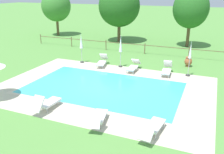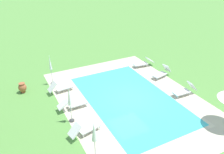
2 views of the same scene
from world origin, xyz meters
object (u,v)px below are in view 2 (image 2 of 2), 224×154
(sun_lounger_south_near_corner, at_px, (162,73))
(patio_umbrella_closed_row_east, at_px, (70,99))
(sun_lounger_north_near_steps, at_px, (85,128))
(terracotta_urn_near_fence, at_px, (22,88))
(sun_lounger_north_end, at_px, (185,90))
(patio_umbrella_closed_row_west, at_px, (94,134))
(sun_lounger_south_mid, at_px, (143,63))
(sun_lounger_north_mid, at_px, (61,87))
(sun_lounger_north_far, at_px, (73,104))
(patio_umbrella_closed_row_mid_west, at_px, (51,66))

(sun_lounger_south_near_corner, relative_size, patio_umbrella_closed_row_east, 0.75)
(sun_lounger_north_near_steps, bearing_deg, terracotta_urn_near_fence, 21.30)
(sun_lounger_north_end, xyz_separation_m, patio_umbrella_closed_row_west, (-2.58, 8.30, 1.25))
(sun_lounger_south_near_corner, bearing_deg, terracotta_urn_near_fence, 75.65)
(sun_lounger_south_mid, height_order, terracotta_urn_near_fence, sun_lounger_south_mid)
(sun_lounger_north_near_steps, height_order, sun_lounger_north_mid, sun_lounger_north_mid)
(sun_lounger_north_far, distance_m, sun_lounger_north_end, 8.14)
(patio_umbrella_closed_row_mid_west, bearing_deg, sun_lounger_north_far, -174.18)
(sun_lounger_north_end, xyz_separation_m, terracotta_urn_near_fence, (5.87, 10.59, 0.03))
(sun_lounger_north_end, height_order, patio_umbrella_closed_row_mid_west, patio_umbrella_closed_row_mid_west)
(sun_lounger_north_near_steps, relative_size, sun_lounger_north_end, 1.07)
(sun_lounger_south_mid, xyz_separation_m, patio_umbrella_closed_row_west, (-8.16, 8.43, 1.27))
(sun_lounger_north_mid, bearing_deg, patio_umbrella_closed_row_east, 173.55)
(sun_lounger_north_end, bearing_deg, sun_lounger_south_mid, -1.33)
(sun_lounger_north_mid, bearing_deg, sun_lounger_north_end, -120.18)
(sun_lounger_south_near_corner, distance_m, patio_umbrella_closed_row_west, 10.37)
(patio_umbrella_closed_row_east, xyz_separation_m, terracotta_urn_near_fence, (4.99, 2.18, -1.25))
(sun_lounger_north_end, relative_size, patio_umbrella_closed_row_east, 0.74)
(sun_lounger_north_far, bearing_deg, sun_lounger_north_mid, 2.92)
(sun_lounger_north_near_steps, bearing_deg, patio_umbrella_closed_row_mid_west, 1.61)
(patio_umbrella_closed_row_west, bearing_deg, sun_lounger_south_mid, -45.93)
(sun_lounger_north_end, distance_m, patio_umbrella_closed_row_west, 8.78)
(patio_umbrella_closed_row_west, bearing_deg, sun_lounger_north_end, -72.76)
(patio_umbrella_closed_row_mid_west, bearing_deg, sun_lounger_north_near_steps, -178.39)
(patio_umbrella_closed_row_east, bearing_deg, sun_lounger_north_far, -23.72)
(patio_umbrella_closed_row_west, bearing_deg, sun_lounger_north_mid, -2.54)
(sun_lounger_north_end, height_order, sun_lounger_south_near_corner, sun_lounger_south_near_corner)
(sun_lounger_north_far, relative_size, sun_lounger_south_mid, 0.97)
(sun_lounger_south_mid, height_order, patio_umbrella_closed_row_west, patio_umbrella_closed_row_west)
(sun_lounger_north_far, xyz_separation_m, sun_lounger_south_near_corner, (0.94, -8.16, 0.03))
(sun_lounger_north_far, relative_size, terracotta_urn_near_fence, 2.56)
(sun_lounger_north_mid, xyz_separation_m, sun_lounger_north_far, (-2.50, -0.13, -0.02))
(sun_lounger_north_far, xyz_separation_m, patio_umbrella_closed_row_mid_west, (3.99, 0.41, 1.21))
(patio_umbrella_closed_row_east, bearing_deg, sun_lounger_north_end, -95.96)
(sun_lounger_north_mid, bearing_deg, patio_umbrella_closed_row_west, 177.46)
(sun_lounger_north_end, relative_size, sun_lounger_south_mid, 0.91)
(sun_lounger_north_near_steps, xyz_separation_m, sun_lounger_north_mid, (5.23, -0.09, 0.01))
(sun_lounger_north_near_steps, xyz_separation_m, sun_lounger_north_far, (2.73, -0.22, -0.01))
(sun_lounger_south_near_corner, xyz_separation_m, terracotta_urn_near_fence, (2.79, 10.90, 0.02))
(patio_umbrella_closed_row_west, distance_m, patio_umbrella_closed_row_east, 3.45)
(patio_umbrella_closed_row_west, distance_m, patio_umbrella_closed_row_mid_west, 8.71)
(sun_lounger_north_near_steps, bearing_deg, patio_umbrella_closed_row_east, 12.86)
(sun_lounger_north_near_steps, distance_m, sun_lounger_north_mid, 5.23)
(patio_umbrella_closed_row_west, xyz_separation_m, patio_umbrella_closed_row_east, (3.45, 0.11, 0.03))
(sun_lounger_north_mid, xyz_separation_m, sun_lounger_south_mid, (0.94, -8.11, -0.02))
(terracotta_urn_near_fence, bearing_deg, patio_umbrella_closed_row_mid_west, -83.54)
(sun_lounger_north_near_steps, distance_m, sun_lounger_north_far, 2.73)
(patio_umbrella_closed_row_mid_west, distance_m, patio_umbrella_closed_row_east, 5.25)
(sun_lounger_north_end, height_order, patio_umbrella_closed_row_west, patio_umbrella_closed_row_west)
(sun_lounger_south_near_corner, relative_size, patio_umbrella_closed_row_west, 0.79)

